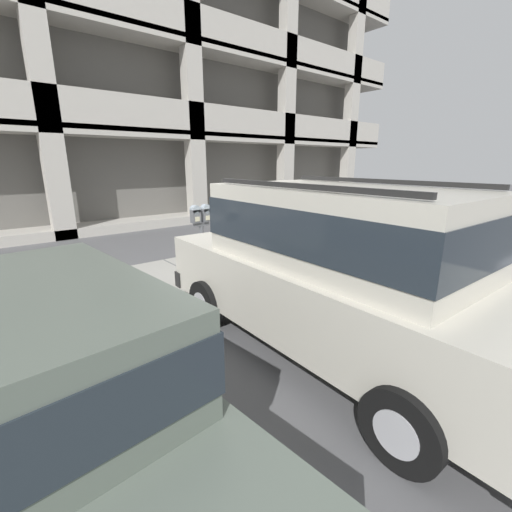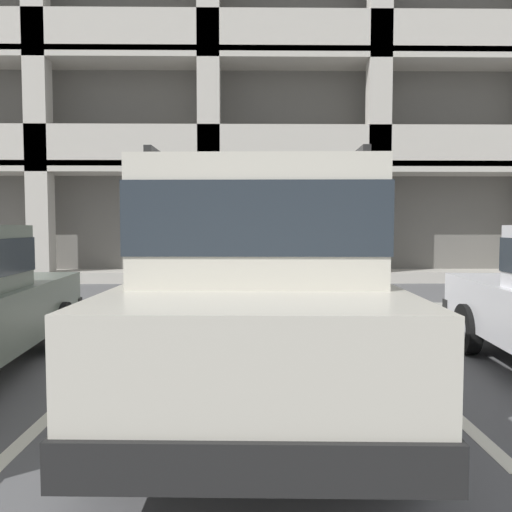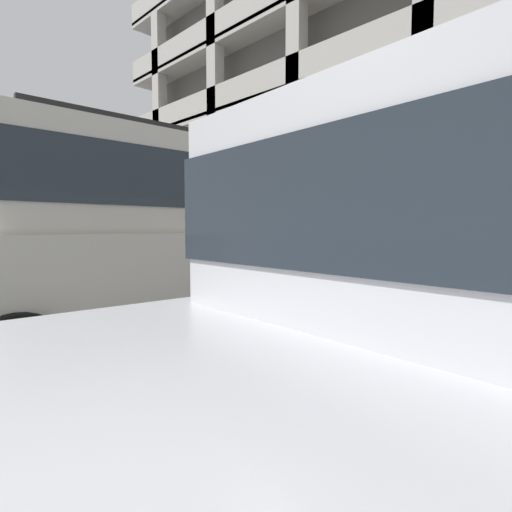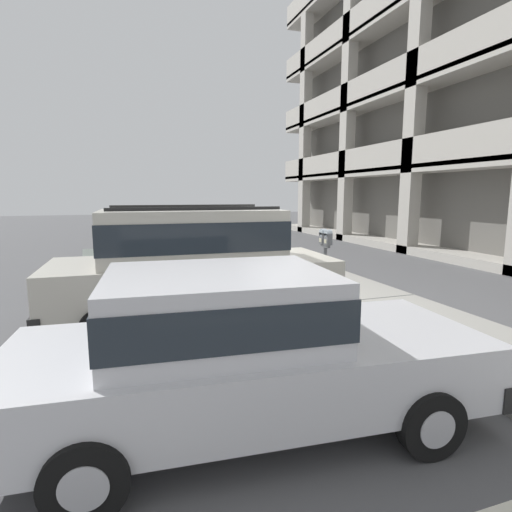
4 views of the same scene
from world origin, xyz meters
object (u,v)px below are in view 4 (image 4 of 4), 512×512
Objects in this scene: silver_suv at (194,262)px; red_sedan at (175,252)px; parking_meter_near at (325,248)px; parking_meter_far at (234,226)px; dark_hatchback at (240,346)px.

silver_suv reaches higher than red_sedan.
parking_meter_far reaches higher than parking_meter_near.
parking_meter_far reaches higher than red_sedan.
silver_suv is 2.64m from parking_meter_near.
red_sedan is 1.00× the size of dark_hatchback.
dark_hatchback is 3.21× the size of parking_meter_near.
parking_meter_far is at bearing 141.02° from red_sedan.
parking_meter_far is (-6.54, -0.04, -0.06)m from parking_meter_near.
parking_meter_far is at bearing 169.13° from dark_hatchback.
parking_meter_far reaches higher than dark_hatchback.
silver_suv reaches higher than parking_meter_far.
dark_hatchback is (3.25, -0.14, -0.27)m from silver_suv.
silver_suv is at bearing -5.98° from red_sedan.
dark_hatchback is 4.46m from parking_meter_near.
silver_suv is 1.05× the size of red_sedan.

